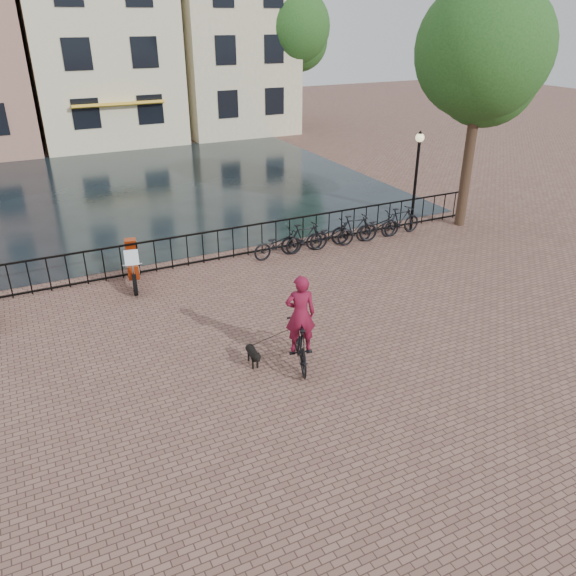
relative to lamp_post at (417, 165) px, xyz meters
name	(u,v)px	position (x,y,z in m)	size (l,w,h in m)	color
ground	(353,399)	(-7.20, -7.60, -2.38)	(100.00, 100.00, 0.00)	brown
canal_water	(149,188)	(-7.20, 9.70, -2.38)	(20.00, 20.00, 0.00)	black
railing	(218,245)	(-7.20, 0.40, -1.87)	(20.00, 0.05, 1.02)	black
canal_house_mid	(96,36)	(-6.70, 22.40, 3.52)	(8.00, 9.50, 11.80)	beige
canal_house_right	(223,22)	(1.30, 22.40, 4.27)	(7.00, 9.00, 13.30)	#BBB38B
tree_near_right	(483,51)	(2.00, -0.30, 3.60)	(4.48, 4.48, 8.24)	black
tree_far_right	(292,27)	(4.80, 19.40, 3.97)	(4.76, 4.76, 8.76)	black
lamp_post	(417,165)	(0.00, 0.00, 0.00)	(0.30, 0.30, 3.45)	black
cyclist	(300,326)	(-7.57, -5.96, -1.42)	(1.09, 1.91, 2.52)	black
dog	(253,355)	(-8.53, -5.54, -2.14)	(0.29, 0.73, 0.48)	black
motorcycle	(132,261)	(-9.98, -0.17, -1.68)	(0.80, 2.01, 1.40)	maroon
parked_bike_0	(278,244)	(-5.40, -0.20, -1.93)	(0.60, 1.72, 0.90)	black
parked_bike_1	(305,238)	(-4.45, -0.20, -1.88)	(0.47, 1.66, 1.00)	black
parked_bike_2	(330,235)	(-3.50, -0.20, -1.93)	(0.60, 1.72, 0.90)	black
parked_bike_3	(354,229)	(-2.55, -0.20, -1.88)	(0.47, 1.66, 1.00)	black
parked_bike_4	(378,226)	(-1.60, -0.20, -1.93)	(0.60, 1.72, 0.90)	black
parked_bike_5	(400,221)	(-0.65, -0.20, -1.88)	(0.47, 1.66, 1.00)	black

